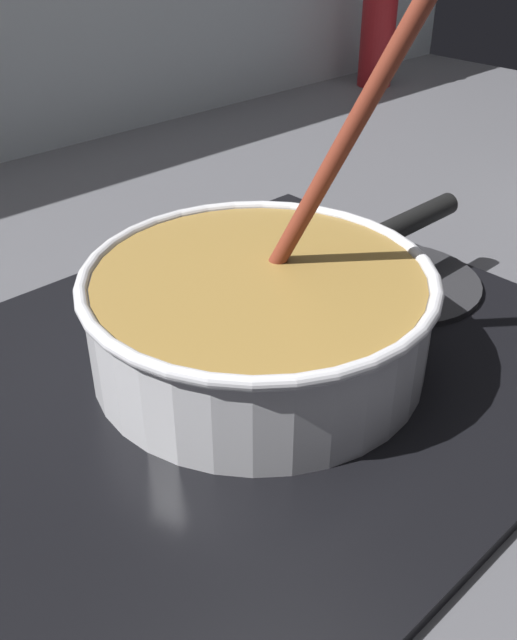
% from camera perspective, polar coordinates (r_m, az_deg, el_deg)
% --- Properties ---
extents(ground, '(2.40, 1.60, 0.04)m').
position_cam_1_polar(ground, '(0.52, 7.95, -14.96)').
color(ground, '#4C4C51').
extents(hob_plate, '(0.56, 0.48, 0.01)m').
position_cam_1_polar(hob_plate, '(0.60, -0.00, -3.76)').
color(hob_plate, black).
rests_on(hob_plate, ground).
extents(burner_ring, '(0.17, 0.17, 0.01)m').
position_cam_1_polar(burner_ring, '(0.59, -0.00, -2.98)').
color(burner_ring, '#592D0C').
rests_on(burner_ring, hob_plate).
extents(spare_burner, '(0.17, 0.17, 0.01)m').
position_cam_1_polar(spare_burner, '(0.72, 11.14, 3.09)').
color(spare_burner, '#262628').
rests_on(spare_burner, hob_plate).
extents(cooking_pan, '(0.41, 0.29, 0.31)m').
position_cam_1_polar(cooking_pan, '(0.57, 0.09, 0.51)').
color(cooking_pan, silver).
rests_on(cooking_pan, hob_plate).
extents(sauce_bottle, '(0.07, 0.07, 0.24)m').
position_cam_1_polar(sauce_bottle, '(1.49, 9.69, 22.15)').
color(sauce_bottle, red).
rests_on(sauce_bottle, ground).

